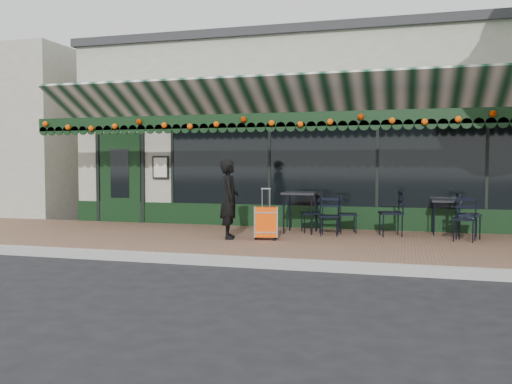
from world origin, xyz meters
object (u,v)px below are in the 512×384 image
(suitcase, at_px, (266,223))
(chair_b_right, at_px, (348,215))
(cafe_table_a, at_px, (446,203))
(chair_a_front, at_px, (465,219))
(chair_b_front, at_px, (330,217))
(chair_a_right, at_px, (468,215))
(chair_a_left, at_px, (391,213))
(cafe_table_b, at_px, (300,196))
(chair_b_left, at_px, (311,214))
(woman, at_px, (229,199))

(suitcase, bearing_deg, chair_b_right, 32.55)
(cafe_table_a, relative_size, chair_a_front, 0.86)
(chair_b_right, bearing_deg, chair_a_front, -118.88)
(suitcase, distance_m, chair_b_front, 1.40)
(suitcase, distance_m, chair_a_right, 3.91)
(cafe_table_a, relative_size, chair_a_left, 0.78)
(cafe_table_b, bearing_deg, chair_a_right, 0.65)
(suitcase, height_order, chair_a_front, suitcase)
(cafe_table_b, xyz_separation_m, chair_b_left, (0.20, 0.12, -0.37))
(cafe_table_a, xyz_separation_m, chair_a_left, (-1.07, -0.54, -0.18))
(cafe_table_a, height_order, chair_b_front, chair_b_front)
(cafe_table_a, xyz_separation_m, chair_a_right, (0.38, -0.49, -0.19))
(suitcase, xyz_separation_m, cafe_table_a, (3.33, 1.73, 0.31))
(chair_a_left, bearing_deg, chair_a_front, 60.31)
(chair_b_right, bearing_deg, chair_b_left, 87.51)
(chair_a_right, bearing_deg, suitcase, 105.30)
(chair_a_left, xyz_separation_m, chair_a_front, (1.34, -0.40, -0.04))
(chair_a_left, height_order, chair_a_front, chair_a_left)
(cafe_table_b, height_order, chair_b_left, cafe_table_b)
(cafe_table_b, relative_size, chair_a_right, 0.95)
(cafe_table_a, bearing_deg, chair_b_left, -171.31)
(woman, relative_size, chair_a_front, 1.86)
(chair_a_left, distance_m, chair_a_right, 1.45)
(suitcase, relative_size, chair_b_left, 1.22)
(suitcase, relative_size, chair_a_left, 1.08)
(chair_a_left, relative_size, chair_b_right, 1.19)
(chair_a_left, distance_m, chair_b_right, 0.92)
(chair_b_left, relative_size, chair_b_front, 1.03)
(chair_a_right, bearing_deg, woman, 102.70)
(chair_a_right, bearing_deg, chair_b_right, 81.67)
(chair_a_front, bearing_deg, chair_b_front, -168.95)
(suitcase, height_order, chair_a_right, suitcase)
(woman, bearing_deg, cafe_table_a, -85.31)
(woman, height_order, chair_b_right, woman)
(cafe_table_b, relative_size, chair_a_left, 0.95)
(chair_a_front, bearing_deg, cafe_table_b, -174.00)
(chair_a_left, relative_size, chair_b_front, 1.17)
(cafe_table_a, distance_m, chair_b_left, 2.75)
(chair_a_right, xyz_separation_m, chair_b_left, (-3.08, 0.08, -0.05))
(cafe_table_b, distance_m, chair_b_right, 1.06)
(suitcase, xyz_separation_m, chair_a_left, (2.26, 1.19, 0.13))
(woman, bearing_deg, chair_b_right, -73.75)
(chair_a_left, height_order, chair_a_right, chair_a_left)
(chair_a_right, bearing_deg, chair_b_front, 94.36)
(suitcase, relative_size, cafe_table_b, 1.14)
(cafe_table_a, bearing_deg, chair_b_right, -171.79)
(chair_a_left, bearing_deg, chair_b_front, -89.09)
(cafe_table_b, bearing_deg, chair_b_front, -25.12)
(cafe_table_a, height_order, chair_a_front, chair_a_front)
(chair_b_left, distance_m, chair_b_front, 0.62)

